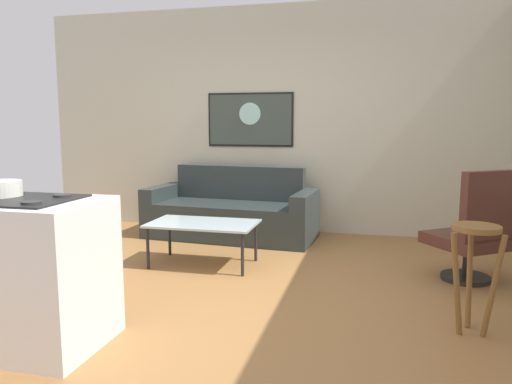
{
  "coord_description": "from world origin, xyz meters",
  "views": [
    {
      "loc": [
        1.11,
        -3.61,
        1.35
      ],
      "look_at": [
        0.0,
        0.9,
        0.7
      ],
      "focal_mm": 34.1,
      "sensor_mm": 36.0,
      "label": 1
    }
  ],
  "objects_px": {
    "couch": "(232,214)",
    "wall_painting": "(250,120)",
    "coffee_table": "(203,226)",
    "armchair": "(476,231)",
    "bar_stool": "(475,253)"
  },
  "relations": [
    {
      "from": "coffee_table",
      "to": "bar_stool",
      "type": "bearing_deg",
      "value": -25.13
    },
    {
      "from": "couch",
      "to": "wall_painting",
      "type": "relative_size",
      "value": 1.87
    },
    {
      "from": "wall_painting",
      "to": "coffee_table",
      "type": "bearing_deg",
      "value": -91.14
    },
    {
      "from": "armchair",
      "to": "bar_stool",
      "type": "xyz_separation_m",
      "value": [
        -0.21,
        -1.08,
        0.08
      ]
    },
    {
      "from": "coffee_table",
      "to": "armchair",
      "type": "xyz_separation_m",
      "value": [
        2.43,
        0.04,
        0.07
      ]
    },
    {
      "from": "coffee_table",
      "to": "bar_stool",
      "type": "distance_m",
      "value": 2.46
    },
    {
      "from": "couch",
      "to": "armchair",
      "type": "xyz_separation_m",
      "value": [
        2.51,
        -1.16,
        0.17
      ]
    },
    {
      "from": "couch",
      "to": "bar_stool",
      "type": "distance_m",
      "value": 3.22
    },
    {
      "from": "coffee_table",
      "to": "wall_painting",
      "type": "bearing_deg",
      "value": 88.86
    },
    {
      "from": "coffee_table",
      "to": "wall_painting",
      "type": "height_order",
      "value": "wall_painting"
    },
    {
      "from": "couch",
      "to": "coffee_table",
      "type": "distance_m",
      "value": 1.21
    },
    {
      "from": "couch",
      "to": "bar_stool",
      "type": "height_order",
      "value": "couch"
    },
    {
      "from": "coffee_table",
      "to": "wall_painting",
      "type": "distance_m",
      "value": 1.97
    },
    {
      "from": "armchair",
      "to": "wall_painting",
      "type": "bearing_deg",
      "value": 145.6
    },
    {
      "from": "bar_stool",
      "to": "wall_painting",
      "type": "xyz_separation_m",
      "value": [
        -2.19,
        2.73,
        0.87
      ]
    }
  ]
}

